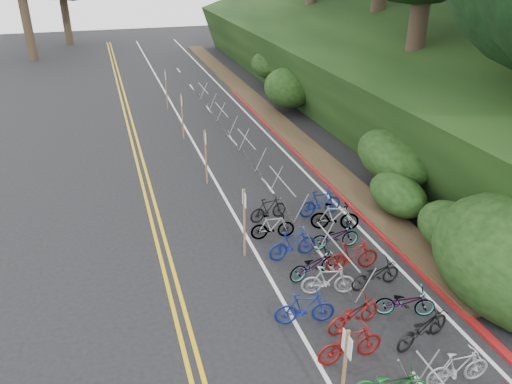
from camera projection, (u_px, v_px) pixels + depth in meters
The scene contains 9 objects.
ground at pixel (277, 365), 12.47m from camera, with size 120.00×120.00×0.00m, color black.
road_markings at pixel (212, 192), 21.29m from camera, with size 7.47×80.00×0.01m.
red_curb at pixel (305, 161), 24.25m from camera, with size 0.25×28.00×0.10m, color maroon.
embankment at pixel (372, 69), 31.11m from camera, with size 14.30×48.14×9.11m.
bike_racks_rest at pixel (246, 144), 24.03m from camera, with size 1.14×23.00×1.17m.
signpost_near at pixel (344, 375), 10.19m from camera, with size 0.08×0.40×2.71m.
signposts_rest at pixel (193, 131), 24.00m from camera, with size 0.08×18.40×2.50m.
bike_front at pixel (305, 308), 13.66m from camera, with size 1.69×0.48×1.02m, color navy.
bike_valet at pixel (354, 283), 14.71m from camera, with size 3.27×11.84×1.08m.
Camera 1 is at (-3.26, -8.70, 9.39)m, focal length 35.00 mm.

